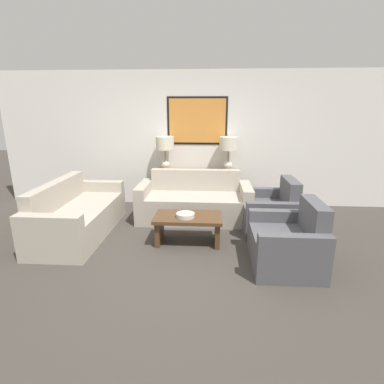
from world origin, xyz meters
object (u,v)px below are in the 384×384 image
at_px(decorative_bowl, 185,215).
at_px(armchair_near_camera, 288,244).
at_px(couch_by_side, 78,216).
at_px(console_table, 196,189).
at_px(couch_by_back_wall, 195,203).
at_px(armchair_near_back_wall, 271,213).
at_px(table_lamp_right, 229,147).
at_px(table_lamp_left, 165,146).
at_px(coffee_table, 188,224).

xyz_separation_m(decorative_bowl, armchair_near_camera, (1.34, -0.53, -0.16)).
distance_m(couch_by_side, decorative_bowl, 1.77).
relative_size(couch_by_side, armchair_near_camera, 2.05).
height_order(console_table, armchair_near_camera, armchair_near_camera).
relative_size(couch_by_back_wall, armchair_near_back_wall, 2.05).
xyz_separation_m(console_table, decorative_bowl, (-0.07, -1.74, 0.08)).
bearing_deg(table_lamp_right, console_table, 180.00).
xyz_separation_m(table_lamp_right, decorative_bowl, (-0.69, -1.74, -0.77)).
bearing_deg(table_lamp_right, table_lamp_left, 180.00).
relative_size(decorative_bowl, armchair_near_back_wall, 0.27).
xyz_separation_m(table_lamp_left, table_lamp_right, (1.23, 0.00, 0.00)).
relative_size(console_table, armchair_near_camera, 1.71).
relative_size(table_lamp_left, couch_by_back_wall, 0.33).
bearing_deg(couch_by_side, armchair_near_camera, -14.64).
bearing_deg(armchair_near_camera, console_table, 119.24).
bearing_deg(decorative_bowl, couch_by_side, 170.97).
bearing_deg(coffee_table, armchair_near_camera, -24.08).
xyz_separation_m(table_lamp_right, couch_by_back_wall, (-0.62, -0.67, -0.93)).
relative_size(console_table, table_lamp_right, 2.53).
xyz_separation_m(couch_by_back_wall, couch_by_side, (-1.81, -0.80, 0.00)).
bearing_deg(decorative_bowl, table_lamp_left, 107.33).
relative_size(couch_by_side, decorative_bowl, 7.52).
xyz_separation_m(table_lamp_left, armchair_near_back_wall, (1.89, -1.10, -0.93)).
distance_m(console_table, decorative_bowl, 1.75).
height_order(table_lamp_right, armchair_near_back_wall, table_lamp_right).
bearing_deg(table_lamp_right, couch_by_back_wall, -132.48).
relative_size(table_lamp_left, couch_by_side, 0.33).
bearing_deg(decorative_bowl, couch_by_back_wall, 86.19).
xyz_separation_m(coffee_table, armchair_near_camera, (1.31, -0.58, -0.01)).
distance_m(table_lamp_left, couch_by_side, 2.11).
height_order(table_lamp_left, couch_by_back_wall, table_lamp_left).
bearing_deg(table_lamp_right, coffee_table, -111.12).
height_order(decorative_bowl, armchair_near_camera, armchair_near_camera).
relative_size(armchair_near_back_wall, armchair_near_camera, 1.00).
xyz_separation_m(couch_by_side, armchair_near_camera, (3.08, -0.81, -0.00)).
xyz_separation_m(table_lamp_right, couch_by_side, (-2.43, -1.47, -0.93)).
height_order(couch_by_side, armchair_near_back_wall, armchair_near_back_wall).
relative_size(table_lamp_left, table_lamp_right, 1.00).
bearing_deg(armchair_near_camera, couch_by_side, 165.36).
bearing_deg(couch_by_back_wall, decorative_bowl, -93.81).
height_order(table_lamp_left, armchair_near_back_wall, table_lamp_left).
relative_size(table_lamp_right, armchair_near_back_wall, 0.68).
height_order(coffee_table, armchair_near_camera, armchair_near_camera).
distance_m(table_lamp_left, coffee_table, 2.01).
bearing_deg(armchair_near_back_wall, table_lamp_left, 149.71).
bearing_deg(table_lamp_left, armchair_near_camera, -50.28).
distance_m(couch_by_side, armchair_near_back_wall, 3.10).
xyz_separation_m(console_table, table_lamp_left, (-0.62, 0.00, 0.85)).
bearing_deg(couch_by_side, armchair_near_back_wall, 6.75).
relative_size(decorative_bowl, armchair_near_camera, 0.27).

